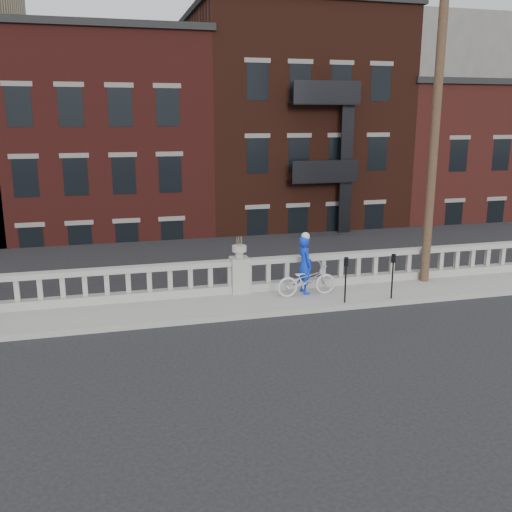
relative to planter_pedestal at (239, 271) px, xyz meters
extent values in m
plane|color=black|center=(0.00, -3.95, -0.83)|extent=(120.00, 120.00, 0.00)
cube|color=gray|center=(0.00, -0.95, -0.76)|extent=(32.00, 2.20, 0.15)
cube|color=gray|center=(0.00, 0.00, -0.56)|extent=(28.00, 0.34, 0.25)
cube|color=gray|center=(0.00, 0.00, 0.27)|extent=(28.00, 0.34, 0.16)
cube|color=gray|center=(0.00, 0.00, -0.13)|extent=(0.55, 0.55, 1.10)
cylinder|color=gray|center=(0.00, 0.00, 0.52)|extent=(0.24, 0.24, 0.20)
cylinder|color=gray|center=(0.00, 0.00, 0.70)|extent=(0.44, 0.44, 0.18)
cube|color=#605E59|center=(0.00, 0.35, -3.26)|extent=(36.00, 0.50, 5.15)
cube|color=black|center=(0.00, 22.00, -6.08)|extent=(80.00, 44.00, 0.50)
cube|color=#595651|center=(-2.00, 4.50, -3.83)|extent=(16.00, 7.00, 4.00)
cube|color=#595651|center=(22.00, 29.00, 3.17)|extent=(14.00, 14.00, 18.00)
cube|color=#491815|center=(-4.00, 16.00, 1.17)|extent=(10.00, 14.00, 14.00)
cube|color=black|center=(-4.00, 16.00, 8.32)|extent=(10.30, 14.30, 0.30)
cube|color=#33150E|center=(6.00, 16.00, 1.92)|extent=(10.00, 14.00, 15.50)
cube|color=black|center=(6.00, 16.00, 9.82)|extent=(10.30, 14.30, 0.30)
cube|color=#5D221C|center=(16.00, 16.00, 0.17)|extent=(10.00, 14.00, 12.00)
cube|color=black|center=(16.00, 16.00, 6.32)|extent=(10.30, 14.30, 0.30)
cylinder|color=#422D1E|center=(6.20, -0.35, 4.32)|extent=(0.28, 0.28, 10.00)
cylinder|color=black|center=(2.73, -1.80, -0.13)|extent=(0.05, 0.05, 1.10)
cube|color=black|center=(2.73, -1.80, 0.55)|extent=(0.10, 0.08, 0.26)
cube|color=black|center=(2.73, -1.85, 0.59)|extent=(0.06, 0.01, 0.08)
cylinder|color=black|center=(4.23, -1.80, -0.13)|extent=(0.05, 0.05, 1.10)
cube|color=black|center=(4.23, -1.80, 0.55)|extent=(0.10, 0.08, 0.26)
cube|color=black|center=(4.23, -1.85, 0.59)|extent=(0.06, 0.01, 0.08)
imported|color=silver|center=(1.88, -0.85, -0.19)|extent=(1.87, 0.71, 0.97)
imported|color=#0E32D3|center=(1.91, -0.60, 0.22)|extent=(0.49, 0.69, 1.79)
camera|label=1|loc=(-3.86, -16.44, 4.58)|focal=40.00mm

